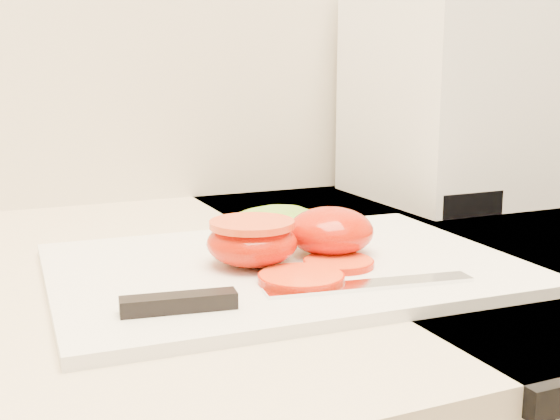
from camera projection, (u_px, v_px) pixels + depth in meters
name	position (u px, v px, depth m)	size (l,w,h in m)	color
cutting_board	(285.00, 267.00, 0.62)	(0.40, 0.29, 0.01)	silver
tomato_half_dome	(331.00, 231.00, 0.64)	(0.08, 0.08, 0.04)	red
tomato_half_cut	(252.00, 241.00, 0.61)	(0.08, 0.08, 0.04)	red
tomato_slice_0	(301.00, 278.00, 0.56)	(0.07, 0.07, 0.01)	orange
tomato_slice_1	(339.00, 263.00, 0.61)	(0.06, 0.06, 0.01)	orange
lettuce_leaf_0	(283.00, 224.00, 0.71)	(0.11, 0.08, 0.02)	#7EC734
knife	(259.00, 295.00, 0.52)	(0.28, 0.05, 0.01)	silver
appliance	(446.00, 88.00, 0.95)	(0.20, 0.25, 0.30)	white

